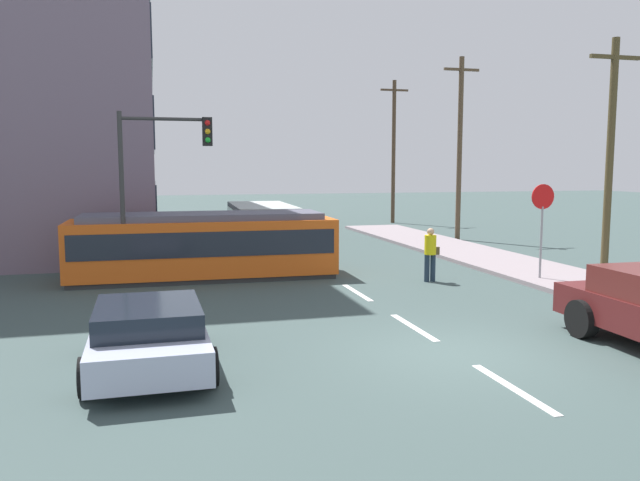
{
  "coord_description": "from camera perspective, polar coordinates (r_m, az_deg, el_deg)",
  "views": [
    {
      "loc": [
        -5.51,
        -10.65,
        3.55
      ],
      "look_at": [
        -0.51,
        8.18,
        1.26
      ],
      "focal_mm": 35.35,
      "sensor_mm": 36.0,
      "label": 1
    }
  ],
  "objects": [
    {
      "name": "utility_pole_mid",
      "position": [
        31.31,
        12.53,
        8.37
      ],
      "size": [
        1.8,
        0.24,
        8.72
      ],
      "color": "brown",
      "rests_on": "ground"
    },
    {
      "name": "streetcar_tram",
      "position": [
        20.41,
        -10.48,
        -0.35
      ],
      "size": [
        8.31,
        2.68,
        2.08
      ],
      "color": "#DF5B18",
      "rests_on": "ground"
    },
    {
      "name": "utility_pole_far",
      "position": [
        40.09,
        6.68,
        8.19
      ],
      "size": [
        1.8,
        0.24,
        8.86
      ],
      "color": "#4E3B2A",
      "rests_on": "ground"
    },
    {
      "name": "lane_stripe_2",
      "position": [
        17.89,
        3.37,
        -4.73
      ],
      "size": [
        0.16,
        2.4,
        0.01
      ],
      "primitive_type": "cube",
      "color": "silver",
      "rests_on": "ground"
    },
    {
      "name": "parked_sedan_mid",
      "position": [
        24.35,
        -14.12,
        -0.39
      ],
      "size": [
        2.17,
        4.61,
        1.19
      ],
      "color": "maroon",
      "rests_on": "ground"
    },
    {
      "name": "pedestrian_crossing",
      "position": [
        19.72,
        9.96,
        -0.98
      ],
      "size": [
        0.5,
        0.36,
        1.67
      ],
      "color": "#1D2D3D",
      "rests_on": "ground"
    },
    {
      "name": "lane_stripe_3",
      "position": [
        27.01,
        -2.99,
        -0.84
      ],
      "size": [
        0.16,
        2.4,
        0.01
      ],
      "primitive_type": "cube",
      "color": "silver",
      "rests_on": "ground"
    },
    {
      "name": "lane_stripe_0",
      "position": [
        10.85,
        17.05,
        -12.65
      ],
      "size": [
        0.16,
        2.4,
        0.01
      ],
      "primitive_type": "cube",
      "color": "silver",
      "rests_on": "ground"
    },
    {
      "name": "sidewalk_curb_right",
      "position": [
        20.99,
        21.32,
        -3.29
      ],
      "size": [
        3.2,
        36.0,
        0.14
      ],
      "primitive_type": "cube",
      "color": "gray",
      "rests_on": "ground"
    },
    {
      "name": "lane_stripe_1",
      "position": [
        14.24,
        8.46,
        -7.77
      ],
      "size": [
        0.16,
        2.4,
        0.01
      ],
      "primitive_type": "cube",
      "color": "silver",
      "rests_on": "ground"
    },
    {
      "name": "stop_sign",
      "position": [
        20.35,
        19.48,
        2.51
      ],
      "size": [
        0.76,
        0.07,
        2.88
      ],
      "color": "gray",
      "rests_on": "sidewalk_curb_right"
    },
    {
      "name": "parked_sedan_near",
      "position": [
        11.55,
        -15.25,
        -8.2
      ],
      "size": [
        2.16,
        4.04,
        1.19
      ],
      "color": "#B0B7D2",
      "rests_on": "ground"
    },
    {
      "name": "traffic_light_mast",
      "position": [
        19.19,
        -14.44,
        6.6
      ],
      "size": [
        2.7,
        0.33,
        5.13
      ],
      "color": "#333333",
      "rests_on": "ground"
    },
    {
      "name": "lane_stripe_4",
      "position": [
        32.87,
        -5.15,
        0.49
      ],
      "size": [
        0.16,
        2.4,
        0.01
      ],
      "primitive_type": "cube",
      "color": "silver",
      "rests_on": "ground"
    },
    {
      "name": "city_bus",
      "position": [
        27.72,
        -5.27,
        1.59
      ],
      "size": [
        2.69,
        5.93,
        1.89
      ],
      "color": "#B5BFBB",
      "rests_on": "ground"
    },
    {
      "name": "utility_pole_near",
      "position": [
        22.29,
        24.77,
        7.15
      ],
      "size": [
        1.8,
        0.24,
        7.56
      ],
      "color": "#4C4226",
      "rests_on": "ground"
    },
    {
      "name": "ground_plane",
      "position": [
        21.66,
        0.05,
        -2.72
      ],
      "size": [
        120.0,
        120.0,
        0.0
      ],
      "primitive_type": "plane",
      "color": "#3B4C4A"
    }
  ]
}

